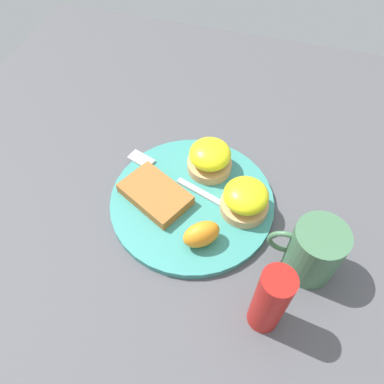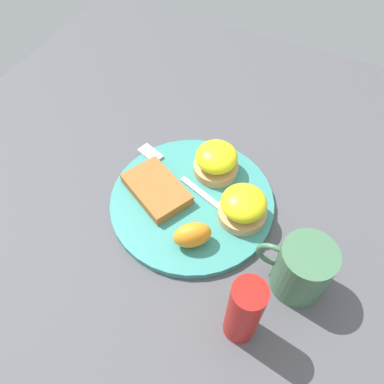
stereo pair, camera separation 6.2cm
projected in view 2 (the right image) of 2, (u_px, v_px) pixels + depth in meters
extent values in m
plane|color=#4C4C51|center=(192.00, 204.00, 0.65)|extent=(1.10, 1.10, 0.00)
cylinder|color=teal|center=(192.00, 201.00, 0.65)|extent=(0.28, 0.28, 0.01)
cylinder|color=tan|center=(242.00, 213.00, 0.61)|extent=(0.08, 0.08, 0.02)
ellipsoid|color=yellow|center=(244.00, 203.00, 0.59)|extent=(0.07, 0.07, 0.04)
cylinder|color=tan|center=(216.00, 168.00, 0.67)|extent=(0.08, 0.08, 0.02)
ellipsoid|color=yellow|center=(217.00, 157.00, 0.65)|extent=(0.07, 0.07, 0.04)
cube|color=#A4622C|center=(156.00, 189.00, 0.64)|extent=(0.14, 0.12, 0.02)
ellipsoid|color=orange|center=(192.00, 235.00, 0.57)|extent=(0.07, 0.07, 0.04)
cube|color=silver|center=(207.00, 198.00, 0.64)|extent=(0.12, 0.05, 0.00)
cube|color=silver|center=(150.00, 154.00, 0.70)|extent=(0.05, 0.04, 0.00)
cylinder|color=#42704C|center=(303.00, 269.00, 0.53)|extent=(0.08, 0.08, 0.10)
torus|color=#42704C|center=(273.00, 255.00, 0.53)|extent=(0.05, 0.01, 0.05)
cylinder|color=#B21914|center=(244.00, 312.00, 0.47)|extent=(0.04, 0.04, 0.14)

